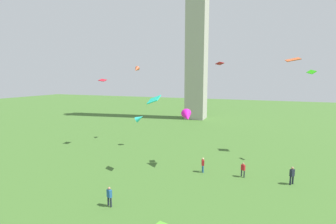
# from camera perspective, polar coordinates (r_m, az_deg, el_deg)

# --- Properties ---
(monument_obelisk) EXTENTS (4.88, 4.88, 59.76)m
(monument_obelisk) POSITION_cam_1_polar(r_m,az_deg,el_deg) (67.13, 6.93, 24.56)
(monument_obelisk) COLOR #A8A399
(monument_obelisk) RESTS_ON ground_plane
(person_0) EXTENTS (0.50, 0.40, 1.68)m
(person_0) POSITION_cam_1_polar(r_m,az_deg,el_deg) (21.87, -13.54, -18.42)
(person_0) COLOR #1E2333
(person_0) RESTS_ON ground_plane
(person_1) EXTENTS (0.51, 0.54, 1.83)m
(person_1) POSITION_cam_1_polar(r_m,az_deg,el_deg) (28.02, 26.99, -12.88)
(person_1) COLOR #1E2333
(person_1) RESTS_ON ground_plane
(person_4) EXTENTS (0.39, 0.50, 1.68)m
(person_4) POSITION_cam_1_polar(r_m,az_deg,el_deg) (28.45, 8.15, -11.94)
(person_4) COLOR #235693
(person_4) RESTS_ON ground_plane
(person_5) EXTENTS (0.48, 0.43, 1.59)m
(person_5) POSITION_cam_1_polar(r_m,az_deg,el_deg) (28.10, 17.13, -12.59)
(person_5) COLOR #2D3338
(person_5) RESTS_ON ground_plane
(kite_flying_0) EXTENTS (1.05, 1.40, 0.44)m
(kite_flying_0) POSITION_cam_1_polar(r_m,az_deg,el_deg) (38.92, -15.04, 7.20)
(kite_flying_0) COLOR red
(kite_flying_1) EXTENTS (1.10, 1.12, 0.34)m
(kite_flying_1) POSITION_cam_1_polar(r_m,az_deg,el_deg) (28.96, 12.00, 11.04)
(kite_flying_1) COLOR red
(kite_flying_2) EXTENTS (1.03, 1.03, 0.59)m
(kite_flying_2) POSITION_cam_1_polar(r_m,az_deg,el_deg) (34.04, 30.51, 8.08)
(kite_flying_2) COLOR #2AB811
(kite_flying_3) EXTENTS (1.50, 1.31, 1.05)m
(kite_flying_3) POSITION_cam_1_polar(r_m,az_deg,el_deg) (26.53, -3.34, 2.89)
(kite_flying_3) COLOR #1AC8A4
(kite_flying_5) EXTENTS (1.65, 1.13, 1.38)m
(kite_flying_5) POSITION_cam_1_polar(r_m,az_deg,el_deg) (38.13, -6.64, -1.42)
(kite_flying_5) COLOR #2AD1C3
(kite_flying_6) EXTENTS (1.91, 2.28, 1.64)m
(kite_flying_6) POSITION_cam_1_polar(r_m,az_deg,el_deg) (28.19, 4.48, -1.02)
(kite_flying_6) COLOR #EC16B5
(kite_flying_7) EXTENTS (1.92, 1.41, 0.70)m
(kite_flying_7) POSITION_cam_1_polar(r_m,az_deg,el_deg) (37.22, 27.19, 10.83)
(kite_flying_7) COLOR #D75424
(kite_flying_8) EXTENTS (0.90, 1.36, 1.13)m
(kite_flying_8) POSITION_cam_1_polar(r_m,az_deg,el_deg) (41.29, -7.39, 9.84)
(kite_flying_8) COLOR #C6512D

